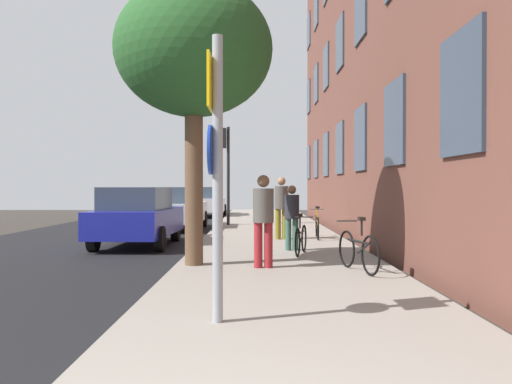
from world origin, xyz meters
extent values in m
plane|color=#332D28|center=(-2.40, 15.00, 0.00)|extent=(41.80, 41.80, 0.00)
cube|color=black|center=(-4.50, 15.00, 0.01)|extent=(7.00, 38.00, 0.01)
cube|color=gray|center=(1.10, 15.00, 0.06)|extent=(4.20, 38.00, 0.12)
cube|color=#2D3847|center=(3.42, 5.57, 2.95)|extent=(0.06, 1.52, 1.74)
cube|color=#2D3847|center=(3.42, 9.14, 2.95)|extent=(0.06, 1.52, 1.74)
cube|color=#2D3847|center=(3.42, 12.71, 2.95)|extent=(0.06, 1.52, 1.74)
cube|color=#2D3847|center=(3.42, 16.29, 2.95)|extent=(0.06, 1.52, 1.74)
cube|color=#2D3847|center=(3.42, 19.86, 2.95)|extent=(0.06, 1.52, 1.74)
cube|color=#2D3847|center=(3.42, 23.43, 2.95)|extent=(0.06, 1.52, 1.74)
cube|color=#2D3847|center=(3.42, 27.00, 2.95)|extent=(0.06, 1.52, 1.74)
cube|color=#2D3847|center=(3.42, 12.71, 6.49)|extent=(0.06, 1.52, 1.74)
cube|color=#2D3847|center=(3.42, 16.29, 6.49)|extent=(0.06, 1.52, 1.74)
cube|color=#2D3847|center=(3.42, 19.86, 6.49)|extent=(0.06, 1.52, 1.74)
cube|color=#2D3847|center=(3.42, 23.43, 6.49)|extent=(0.06, 1.52, 1.74)
cube|color=#2D3847|center=(3.42, 27.00, 6.49)|extent=(0.06, 1.52, 1.74)
cube|color=#2D3847|center=(3.42, 23.43, 10.04)|extent=(0.06, 1.52, 1.74)
cube|color=#2D3847|center=(3.42, 27.00, 10.04)|extent=(0.06, 1.52, 1.74)
cylinder|color=gray|center=(0.15, 4.15, 1.73)|extent=(0.12, 0.12, 3.22)
cube|color=yellow|center=(0.07, 4.15, 2.81)|extent=(0.03, 0.60, 0.60)
cylinder|color=#14339E|center=(0.07, 4.15, 2.06)|extent=(0.03, 0.56, 0.56)
cylinder|color=black|center=(-0.53, 19.49, 2.08)|extent=(0.12, 0.12, 3.92)
cube|color=black|center=(-0.71, 19.49, 3.59)|extent=(0.20, 0.24, 0.80)
sphere|color=red|center=(-0.82, 19.49, 3.85)|extent=(0.16, 0.16, 0.16)
sphere|color=#523707|center=(-0.82, 19.49, 3.59)|extent=(0.16, 0.16, 0.16)
sphere|color=#083E11|center=(-0.82, 19.49, 3.33)|extent=(0.16, 0.16, 0.16)
cylinder|color=brown|center=(-0.63, 8.55, 1.76)|extent=(0.35, 0.35, 3.27)
ellipsoid|color=#235123|center=(-0.63, 8.55, 4.31)|extent=(3.07, 3.07, 2.61)
torus|color=black|center=(2.29, 8.22, 0.47)|extent=(0.20, 0.69, 0.70)
torus|color=black|center=(2.53, 7.25, 0.47)|extent=(0.20, 0.69, 0.70)
cylinder|color=black|center=(2.41, 7.73, 0.66)|extent=(0.24, 0.84, 0.04)
cylinder|color=black|center=(2.47, 7.49, 0.57)|extent=(0.16, 0.51, 0.28)
cylinder|color=black|center=(2.45, 7.59, 0.92)|extent=(0.04, 0.04, 0.28)
cube|color=black|center=(2.45, 7.59, 1.08)|extent=(0.10, 0.24, 0.06)
cylinder|color=#4C4C4C|center=(2.29, 8.22, 1.00)|extent=(0.42, 0.13, 0.03)
torus|color=black|center=(1.70, 10.63, 0.44)|extent=(0.19, 0.63, 0.64)
torus|color=black|center=(1.48, 9.70, 0.44)|extent=(0.19, 0.63, 0.64)
cylinder|color=black|center=(1.59, 10.17, 0.61)|extent=(0.23, 0.80, 0.04)
cylinder|color=black|center=(1.54, 9.93, 0.53)|extent=(0.16, 0.49, 0.27)
cylinder|color=black|center=(1.56, 10.03, 0.86)|extent=(0.04, 0.04, 0.28)
cube|color=black|center=(1.56, 10.03, 1.02)|extent=(0.10, 0.24, 0.06)
cylinder|color=#4C4C4C|center=(1.70, 10.63, 0.94)|extent=(0.42, 0.13, 0.03)
torus|color=black|center=(2.43, 14.48, 0.45)|extent=(0.09, 0.66, 0.66)
torus|color=black|center=(2.35, 13.38, 0.45)|extent=(0.09, 0.66, 0.66)
cylinder|color=#C68C19|center=(2.39, 13.93, 0.63)|extent=(0.11, 0.93, 0.04)
cylinder|color=#C68C19|center=(2.37, 13.65, 0.55)|extent=(0.09, 0.56, 0.30)
cylinder|color=#C68C19|center=(2.38, 13.76, 0.88)|extent=(0.04, 0.04, 0.28)
cube|color=black|center=(2.38, 13.76, 1.04)|extent=(0.10, 0.24, 0.06)
cylinder|color=#4C4C4C|center=(2.43, 14.48, 0.96)|extent=(0.42, 0.06, 0.03)
cylinder|color=maroon|center=(0.62, 8.18, 0.55)|extent=(0.16, 0.16, 0.85)
cylinder|color=maroon|center=(0.81, 8.18, 0.55)|extent=(0.16, 0.16, 0.85)
cylinder|color=#4C4742|center=(0.72, 8.18, 1.29)|extent=(0.41, 0.41, 0.64)
sphere|color=brown|center=(0.72, 8.18, 1.75)|extent=(0.23, 0.23, 0.23)
cylinder|color=#33594C|center=(1.35, 10.93, 0.50)|extent=(0.14, 0.14, 0.76)
cylinder|color=#33594C|center=(1.52, 10.93, 0.50)|extent=(0.14, 0.14, 0.76)
cylinder|color=#26262D|center=(1.44, 10.93, 1.17)|extent=(0.44, 0.44, 0.57)
sphere|color=brown|center=(1.44, 10.93, 1.57)|extent=(0.21, 0.21, 0.21)
cylinder|color=olive|center=(1.22, 13.65, 0.56)|extent=(0.17, 0.17, 0.88)
cylinder|color=olive|center=(1.42, 13.65, 0.56)|extent=(0.17, 0.17, 0.88)
cylinder|color=#4C4742|center=(1.32, 13.65, 1.33)|extent=(0.40, 0.40, 0.66)
sphere|color=#936B4C|center=(1.32, 13.65, 1.81)|extent=(0.24, 0.24, 0.24)
cube|color=navy|center=(-2.68, 12.88, 0.68)|extent=(1.96, 4.15, 0.70)
cube|color=#2D3847|center=(-2.68, 12.67, 1.33)|extent=(1.61, 2.34, 0.60)
cylinder|color=black|center=(-3.51, 14.19, 0.33)|extent=(0.22, 0.64, 0.64)
cylinder|color=black|center=(-1.84, 14.19, 0.33)|extent=(0.22, 0.64, 0.64)
cylinder|color=black|center=(-3.51, 11.57, 0.33)|extent=(0.22, 0.64, 0.64)
cylinder|color=black|center=(-1.84, 11.57, 0.33)|extent=(0.22, 0.64, 0.64)
cube|color=silver|center=(-2.40, 18.55, 0.68)|extent=(1.91, 4.38, 0.70)
cube|color=#384756|center=(-2.40, 18.33, 1.33)|extent=(1.59, 2.46, 0.60)
cylinder|color=black|center=(-3.26, 19.94, 0.33)|extent=(0.22, 0.64, 0.64)
cylinder|color=black|center=(-1.55, 19.94, 0.33)|extent=(0.22, 0.64, 0.64)
cylinder|color=black|center=(-3.26, 17.15, 0.33)|extent=(0.22, 0.64, 0.64)
cylinder|color=black|center=(-1.55, 17.15, 0.33)|extent=(0.22, 0.64, 0.64)
cube|color=silver|center=(-2.02, 27.24, 0.68)|extent=(1.87, 4.46, 0.70)
cube|color=#384756|center=(-2.02, 27.02, 1.33)|extent=(1.53, 2.52, 0.60)
cylinder|color=black|center=(-2.81, 28.65, 0.33)|extent=(0.22, 0.64, 0.64)
cylinder|color=black|center=(-1.24, 28.65, 0.33)|extent=(0.22, 0.64, 0.64)
cylinder|color=black|center=(-2.81, 25.83, 0.33)|extent=(0.22, 0.64, 0.64)
cylinder|color=black|center=(-1.24, 25.83, 0.33)|extent=(0.22, 0.64, 0.64)
camera|label=1|loc=(0.58, -1.84, 1.64)|focal=37.48mm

